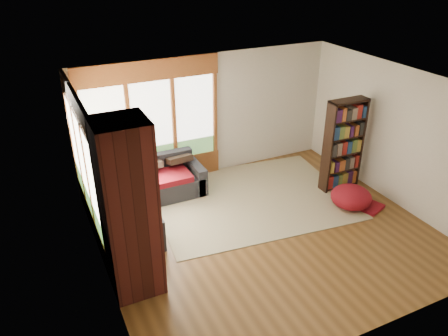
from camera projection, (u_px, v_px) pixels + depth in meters
name	position (u px, v px, depth m)	size (l,w,h in m)	color
floor	(266.00, 231.00, 7.65)	(5.50, 5.50, 0.00)	brown
ceiling	(274.00, 87.00, 6.46)	(5.50, 5.50, 0.00)	white
wall_back	(208.00, 116.00, 9.07)	(5.50, 0.04, 2.60)	silver
wall_front	(380.00, 253.00, 5.05)	(5.50, 0.04, 2.60)	silver
wall_left	(97.00, 204.00, 6.01)	(0.04, 5.00, 2.60)	silver
wall_right	(397.00, 137.00, 8.11)	(0.04, 5.00, 2.60)	silver
windows_back	(152.00, 124.00, 8.56)	(2.82, 0.10, 1.90)	brown
windows_left	(84.00, 165.00, 6.96)	(0.10, 2.62, 1.90)	brown
roller_blind	(74.00, 124.00, 7.46)	(0.03, 0.72, 0.90)	#8B9B62
brick_chimney	(129.00, 211.00, 5.86)	(0.70, 0.70, 2.60)	#471914
sectional_sofa	(130.00, 196.00, 8.13)	(2.20, 2.20, 0.80)	#232428
area_rug	(251.00, 198.00, 8.63)	(3.70, 2.83, 0.01)	beige
bookshelf	(343.00, 145.00, 8.62)	(0.81, 0.27, 1.89)	black
pouf	(351.00, 196.00, 8.28)	(0.77, 0.77, 0.42)	maroon
dog_tan	(132.00, 166.00, 8.09)	(1.09, 1.14, 0.56)	brown
dog_brindle	(128.00, 191.00, 7.37)	(0.54, 0.85, 0.45)	#3D2617
throw_pillows	(131.00, 171.00, 7.99)	(1.98, 1.68, 0.45)	black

